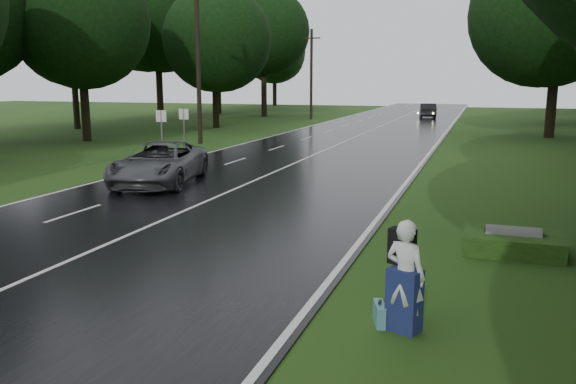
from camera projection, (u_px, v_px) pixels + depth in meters
name	position (u px, v px, depth m)	size (l,w,h in m)	color
ground	(120.00, 240.00, 14.55)	(160.00, 160.00, 0.00)	#254614
road	(326.00, 150.00, 33.14)	(12.00, 140.00, 0.04)	black
lane_center	(326.00, 150.00, 33.14)	(0.12, 140.00, 0.01)	silver
grey_car	(159.00, 163.00, 22.18)	(2.65, 5.75, 1.60)	#484A4D
far_car	(428.00, 111.00, 61.56)	(1.62, 4.63, 1.53)	black
hitchhiker	(405.00, 280.00, 9.17)	(0.79, 0.76, 1.84)	silver
suitcase	(379.00, 314.00, 9.52)	(0.15, 0.51, 0.36)	teal
culvert	(512.00, 252.00, 13.59)	(0.62, 0.62, 1.23)	slate
utility_pole_mid	(200.00, 144.00, 36.68)	(1.80, 0.28, 10.81)	black
utility_pole_far	(311.00, 119.00, 59.75)	(1.80, 0.28, 9.08)	black
road_sign_a	(163.00, 158.00, 29.98)	(0.59, 0.10, 2.47)	white
road_sign_b	(185.00, 153.00, 32.19)	(0.59, 0.10, 2.44)	white
tree_left_d	(87.00, 141.00, 38.35)	(8.54, 8.54, 13.34)	black
tree_left_e	(216.00, 128.00, 49.34)	(7.80, 7.80, 12.18)	black
tree_left_f	(264.00, 116.00, 64.54)	(10.91, 10.91, 17.05)	black
tree_right_e	(549.00, 138.00, 40.63)	(9.05, 9.05, 14.14)	black
tree_right_f	(549.00, 125.00, 52.54)	(8.63, 8.63, 13.49)	black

